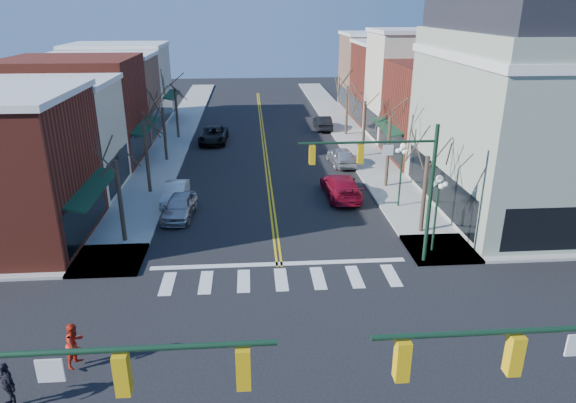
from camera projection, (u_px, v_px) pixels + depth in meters
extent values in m
plane|color=black|center=(292.00, 363.00, 18.91)|extent=(160.00, 160.00, 0.00)
cube|color=#9E9B93|center=(148.00, 188.00, 36.89)|extent=(3.50, 70.00, 0.15)
cube|color=#9E9B93|center=(387.00, 182.00, 38.12)|extent=(3.50, 70.00, 0.15)
cube|color=beige|center=(40.00, 141.00, 34.64)|extent=(10.00, 7.00, 7.50)
cube|color=maroon|center=(76.00, 111.00, 41.91)|extent=(10.00, 9.00, 8.50)
cube|color=#9F7257|center=(103.00, 99.00, 49.72)|extent=(10.00, 7.50, 7.80)
cube|color=beige|center=(121.00, 85.00, 56.87)|extent=(10.00, 8.00, 8.20)
cube|color=maroon|center=(452.00, 113.00, 42.55)|extent=(10.00, 8.50, 8.00)
cube|color=beige|center=(424.00, 87.00, 49.41)|extent=(10.00, 7.00, 10.00)
cube|color=maroon|center=(401.00, 84.00, 56.66)|extent=(10.00, 8.00, 8.50)
cube|color=#9F7257|center=(383.00, 73.00, 64.02)|extent=(10.00, 8.00, 9.00)
cube|color=#919F8A|center=(539.00, 124.00, 31.60)|extent=(12.00, 14.00, 11.00)
cube|color=white|center=(551.00, 55.00, 30.14)|extent=(12.25, 14.25, 0.50)
cube|color=black|center=(559.00, 14.00, 29.32)|extent=(11.40, 13.40, 1.80)
cylinder|color=#14331E|center=(101.00, 350.00, 9.44)|extent=(6.50, 0.12, 0.12)
cube|color=gold|center=(122.00, 374.00, 9.66)|extent=(0.28, 0.28, 0.90)
cube|color=gold|center=(243.00, 368.00, 9.82)|extent=(0.28, 0.28, 0.90)
cylinder|color=#14331E|center=(535.00, 330.00, 10.02)|extent=(6.50, 0.12, 0.12)
cube|color=gold|center=(514.00, 354.00, 10.19)|extent=(0.28, 0.28, 0.90)
cube|color=gold|center=(402.00, 360.00, 10.04)|extent=(0.28, 0.28, 0.90)
cylinder|color=#14331E|center=(430.00, 197.00, 25.03)|extent=(0.20, 0.20, 7.20)
cylinder|color=#14331E|center=(368.00, 142.00, 23.80)|extent=(6.50, 0.12, 0.12)
cube|color=gold|center=(360.00, 154.00, 23.98)|extent=(0.28, 0.28, 0.90)
cube|color=gold|center=(312.00, 155.00, 23.82)|extent=(0.28, 0.28, 0.90)
cylinder|color=#14331E|center=(435.00, 218.00, 26.69)|extent=(0.12, 0.12, 4.00)
sphere|color=white|center=(440.00, 179.00, 25.92)|extent=(0.36, 0.36, 0.36)
cylinder|color=#14331E|center=(400.00, 179.00, 32.74)|extent=(0.12, 0.12, 4.00)
sphere|color=white|center=(403.00, 146.00, 31.97)|extent=(0.36, 0.36, 0.36)
cylinder|color=#382B21|center=(120.00, 202.00, 27.71)|extent=(0.24, 0.24, 4.76)
cylinder|color=#382B21|center=(147.00, 159.00, 35.11)|extent=(0.24, 0.24, 5.04)
cylinder|color=#382B21|center=(165.00, 135.00, 42.65)|extent=(0.24, 0.24, 4.55)
cylinder|color=#382B21|center=(177.00, 114.00, 50.04)|extent=(0.24, 0.24, 4.90)
cylinder|color=#382B21|center=(424.00, 196.00, 28.92)|extent=(0.24, 0.24, 4.62)
cylinder|color=#382B21|center=(388.00, 153.00, 36.27)|extent=(0.24, 0.24, 5.18)
cylinder|color=#382B21|center=(364.00, 130.00, 43.78)|extent=(0.24, 0.24, 4.83)
cylinder|color=#382B21|center=(347.00, 111.00, 51.20)|extent=(0.24, 0.24, 4.97)
imported|color=#A8A9AD|center=(179.00, 206.00, 31.72)|extent=(2.11, 4.39, 1.44)
imported|color=silver|center=(175.00, 193.00, 34.16)|extent=(1.53, 4.10, 1.34)
imported|color=black|center=(214.00, 135.00, 49.06)|extent=(2.74, 5.47, 1.49)
imported|color=maroon|center=(341.00, 186.00, 35.05)|extent=(2.38, 5.49, 1.57)
imported|color=#B9BABE|center=(341.00, 156.00, 42.17)|extent=(2.12, 4.51, 1.49)
imported|color=black|center=(323.00, 123.00, 54.27)|extent=(1.60, 4.44, 1.46)
imported|color=red|center=(75.00, 344.00, 18.35)|extent=(0.88, 0.99, 1.69)
imported|color=black|center=(7.00, 384.00, 16.47)|extent=(0.96, 0.95, 1.63)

